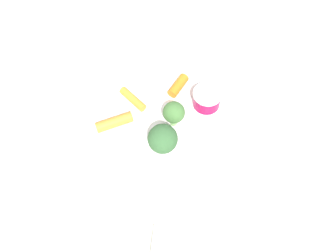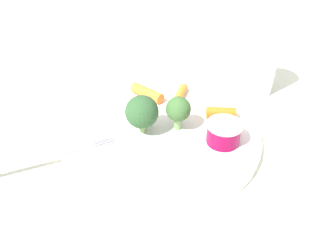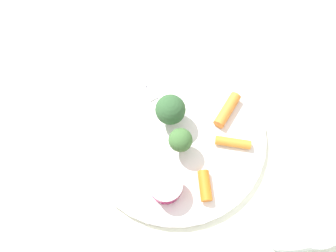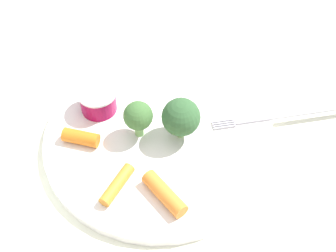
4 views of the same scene
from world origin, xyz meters
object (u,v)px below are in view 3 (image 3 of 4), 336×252
Objects in this scene: plate at (175,135)px; broccoli_floret_0 at (182,140)px; broccoli_floret_1 at (172,109)px; carrot_stick_0 at (227,110)px; fork at (127,56)px; sauce_cup at (166,187)px; drinking_glass at (298,223)px; carrot_stick_2 at (205,186)px; carrot_stick_1 at (233,143)px.

plate is 0.04m from broccoli_floret_0.
plate is 4.99× the size of broccoli_floret_1.
carrot_stick_0 reaches higher than fork.
carrot_stick_0 is 0.31× the size of fork.
broccoli_floret_0 is 0.10m from carrot_stick_0.
sauce_cup is 0.15m from carrot_stick_0.
plate is 4.73× the size of carrot_stick_0.
broccoli_floret_0 is 0.05m from broccoli_floret_1.
broccoli_floret_1 is 0.49× the size of drinking_glass.
sauce_cup is (-0.04, -0.08, 0.02)m from plate.
sauce_cup reaches higher than plate.
plate is at bearing 64.24° from sauce_cup.
carrot_stick_0 is at bearing -49.31° from fork.
broccoli_floret_0 is (0.04, 0.05, 0.02)m from sauce_cup.
carrot_stick_2 is 0.13m from drinking_glass.
drinking_glass is (0.09, -0.09, 0.04)m from carrot_stick_2.
sauce_cup is at bearing -115.76° from plate.
carrot_stick_0 is at bearing 55.00° from carrot_stick_2.
carrot_stick_0 is (0.09, 0.04, -0.02)m from broccoli_floret_0.
carrot_stick_1 is 0.08m from carrot_stick_2.
plate is 0.09m from carrot_stick_2.
broccoli_floret_0 is 0.19m from drinking_glass.
fork is (-0.11, 0.20, -0.01)m from carrot_stick_1.
carrot_stick_2 is 0.22× the size of fork.
carrot_stick_2 is (-0.06, -0.05, 0.00)m from carrot_stick_1.
broccoli_floret_1 is 0.95× the size of carrot_stick_0.
broccoli_floret_1 reaches higher than carrot_stick_2.
broccoli_floret_0 is 0.85× the size of carrot_stick_0.
drinking_glass reaches higher than fork.
carrot_stick_1 is at bearing 39.07° from carrot_stick_2.
sauce_cup is at bearing -144.58° from carrot_stick_0.
drinking_glass reaches higher than broccoli_floret_0.
carrot_stick_1 is at bearing -100.83° from carrot_stick_0.
plate is 5.57× the size of broccoli_floret_0.
carrot_stick_2 is at bearing 136.50° from drinking_glass.
carrot_stick_0 is 1.12× the size of carrot_stick_1.
fork is 0.37m from drinking_glass.
broccoli_floret_1 reaches higher than sauce_cup.
broccoli_floret_0 is at bearing -157.59° from carrot_stick_0.
sauce_cup reaches higher than carrot_stick_0.
sauce_cup is 0.42× the size of drinking_glass.
broccoli_floret_1 is 0.10m from carrot_stick_1.
broccoli_floret_1 is at bearing 69.14° from sauce_cup.
drinking_glass is (0.10, -0.20, 0.01)m from broccoli_floret_1.
sauce_cup is 0.12m from carrot_stick_1.
plate is at bearing -172.91° from carrot_stick_0.
carrot_stick_1 is at bearing -59.85° from fork.
carrot_stick_1 reaches higher than plate.
carrot_stick_1 is (0.08, -0.07, -0.03)m from broccoli_floret_1.
sauce_cup is 0.80× the size of carrot_stick_0.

